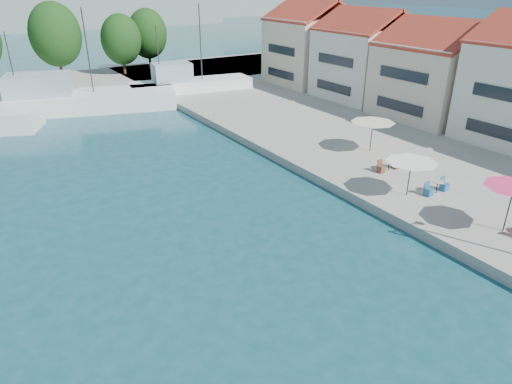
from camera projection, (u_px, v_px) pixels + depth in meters
quay_right at (442, 130)px, 39.37m from camera, size 32.00×92.00×0.60m
quay_far at (8, 91)px, 53.25m from camera, size 90.00×16.00×0.60m
building_04 at (437, 67)px, 40.66m from camera, size 9.00×8.80×9.20m
building_05 at (365, 52)px, 47.46m from camera, size 8.40×8.80×9.70m
building_06 at (311, 41)px, 54.26m from camera, size 9.00×8.80×10.20m
trawler_03 at (68, 101)px, 45.92m from camera, size 20.70×10.59×10.20m
trawler_04 at (188, 87)px, 51.97m from camera, size 14.20×5.64×10.20m
tree_06 at (55, 35)px, 56.71m from camera, size 6.26×6.26×9.27m
tree_07 at (121, 39)px, 59.84m from camera, size 5.19×5.19×7.68m
tree_08 at (147, 34)px, 64.19m from camera, size 5.46×5.46×8.08m
umbrella_white at (411, 166)px, 26.04m from camera, size 2.99×2.99×2.09m
umbrella_cream at (373, 126)px, 32.94m from camera, size 3.19×3.19×2.19m
cafe_table_02 at (437, 189)px, 26.94m from camera, size 1.82×0.70×0.76m
cafe_table_03 at (389, 166)px, 30.18m from camera, size 1.82×0.70×0.76m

